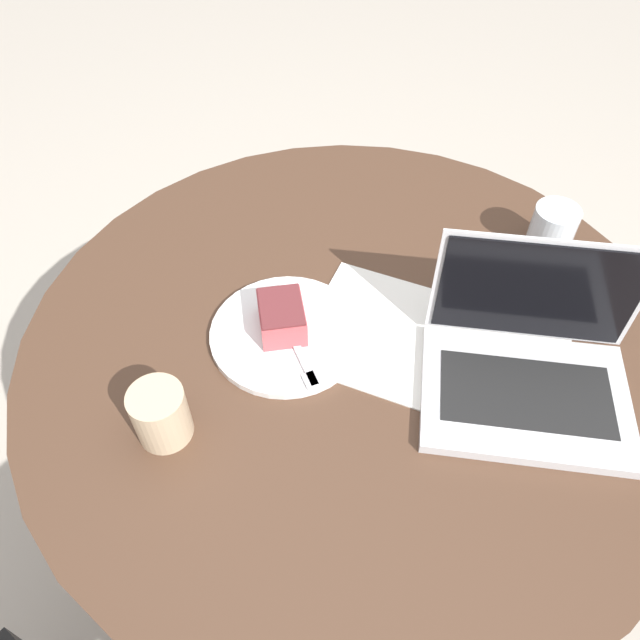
# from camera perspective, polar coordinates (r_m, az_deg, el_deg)

# --- Properties ---
(ground_plane) EXTENTS (12.00, 12.00, 0.00)m
(ground_plane) POSITION_cam_1_polar(r_m,az_deg,el_deg) (1.62, 2.00, -17.70)
(ground_plane) COLOR #B7AD9E
(dining_table) EXTENTS (1.06, 1.06, 0.72)m
(dining_table) POSITION_cam_1_polar(r_m,az_deg,el_deg) (1.12, 2.77, -6.35)
(dining_table) COLOR #4C3323
(dining_table) RESTS_ON ground_plane
(paper_document) EXTENTS (0.46, 0.37, 0.00)m
(paper_document) POSITION_cam_1_polar(r_m,az_deg,el_deg) (1.00, 10.20, -2.44)
(paper_document) COLOR white
(paper_document) RESTS_ON dining_table
(plate) EXTENTS (0.24, 0.24, 0.01)m
(plate) POSITION_cam_1_polar(r_m,az_deg,el_deg) (1.00, -3.10, -1.24)
(plate) COLOR white
(plate) RESTS_ON dining_table
(cake_slice) EXTENTS (0.11, 0.11, 0.05)m
(cake_slice) POSITION_cam_1_polar(r_m,az_deg,el_deg) (0.98, -3.52, 0.30)
(cake_slice) COLOR #B74C51
(cake_slice) RESTS_ON plate
(fork) EXTENTS (0.16, 0.09, 0.00)m
(fork) POSITION_cam_1_polar(r_m,az_deg,el_deg) (0.96, -1.85, -3.03)
(fork) COLOR silver
(fork) RESTS_ON plate
(coffee_glass) EXTENTS (0.08, 0.08, 0.09)m
(coffee_glass) POSITION_cam_1_polar(r_m,az_deg,el_deg) (0.89, -14.37, -8.36)
(coffee_glass) COLOR #C6AD89
(coffee_glass) RESTS_ON dining_table
(water_glass) EXTENTS (0.08, 0.08, 0.09)m
(water_glass) POSITION_cam_1_polar(r_m,az_deg,el_deg) (1.18, 20.42, 7.67)
(water_glass) COLOR silver
(water_glass) RESTS_ON dining_table
(laptop) EXTENTS (0.37, 0.36, 0.22)m
(laptop) POSITION_cam_1_polar(r_m,az_deg,el_deg) (0.96, 18.48, -4.25)
(laptop) COLOR silver
(laptop) RESTS_ON dining_table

